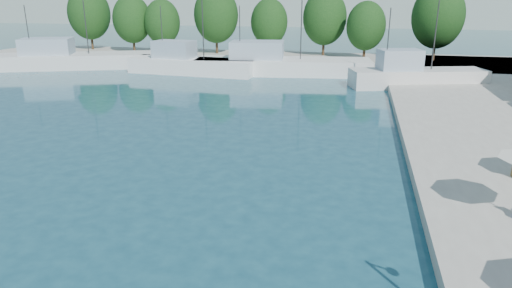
% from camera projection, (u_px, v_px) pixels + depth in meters
% --- Properties ---
extents(quay_far, '(90.00, 16.00, 0.60)m').
position_uv_depth(quay_far, '(278.00, 60.00, 63.70)').
color(quay_far, '#A6A196').
rests_on(quay_far, ground).
extents(hill_east, '(140.00, 40.00, 12.00)m').
position_uv_depth(hill_east, '(473.00, 4.00, 156.70)').
color(hill_east, '#96A49A').
rests_on(hill_east, ground).
extents(trawler_01, '(20.45, 12.18, 10.20)m').
position_uv_depth(trawler_01, '(69.00, 60.00, 58.45)').
color(trawler_01, silver).
rests_on(trawler_01, ground).
extents(trawler_02, '(15.63, 5.42, 10.20)m').
position_uv_depth(trawler_02, '(189.00, 65.00, 54.35)').
color(trawler_02, white).
rests_on(trawler_02, ground).
extents(trawler_03, '(20.94, 7.69, 10.20)m').
position_uv_depth(trawler_03, '(278.00, 65.00, 54.07)').
color(trawler_03, white).
rests_on(trawler_03, ground).
extents(trawler_04, '(13.95, 7.15, 10.20)m').
position_uv_depth(trawler_04, '(414.00, 77.00, 46.32)').
color(trawler_04, silver).
rests_on(trawler_04, ground).
extents(tree_01, '(6.54, 6.54, 9.68)m').
position_uv_depth(tree_01, '(89.00, 13.00, 72.21)').
color(tree_01, '#3F2B19').
rests_on(tree_01, quay_far).
extents(tree_02, '(5.70, 5.70, 8.44)m').
position_uv_depth(tree_02, '(132.00, 19.00, 68.83)').
color(tree_02, '#3F2B19').
rests_on(tree_02, quay_far).
extents(tree_03, '(5.31, 5.31, 7.86)m').
position_uv_depth(tree_03, '(162.00, 22.00, 67.95)').
color(tree_03, '#3F2B19').
rests_on(tree_03, quay_far).
extents(tree_04, '(6.51, 6.51, 9.63)m').
position_uv_depth(tree_04, '(216.00, 15.00, 67.00)').
color(tree_04, '#3F2B19').
rests_on(tree_04, quay_far).
extents(tree_05, '(5.39, 5.39, 7.97)m').
position_uv_depth(tree_05, '(269.00, 22.00, 66.48)').
color(tree_05, '#3F2B19').
rests_on(tree_05, quay_far).
extents(tree_06, '(6.21, 6.21, 9.19)m').
position_uv_depth(tree_06, '(325.00, 18.00, 64.82)').
color(tree_06, '#3F2B19').
rests_on(tree_06, quay_far).
extents(tree_07, '(5.18, 5.18, 7.67)m').
position_uv_depth(tree_07, '(366.00, 26.00, 60.83)').
color(tree_07, '#3F2B19').
rests_on(tree_07, quay_far).
extents(tree_08, '(6.70, 6.70, 9.92)m').
position_uv_depth(tree_08, '(438.00, 16.00, 59.51)').
color(tree_08, '#3F2B19').
rests_on(tree_08, quay_far).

